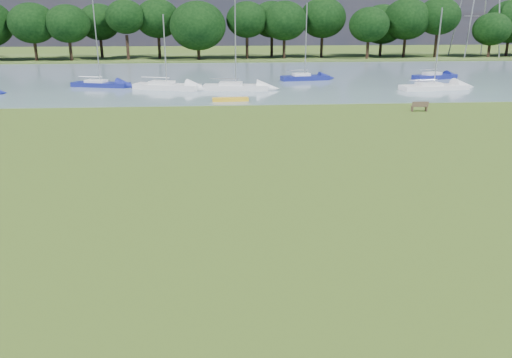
{
  "coord_description": "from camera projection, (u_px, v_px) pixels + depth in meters",
  "views": [
    {
      "loc": [
        -0.06,
        -19.91,
        7.21
      ],
      "look_at": [
        1.34,
        -2.0,
        1.32
      ],
      "focal_mm": 35.0,
      "sensor_mm": 36.0,
      "label": 1
    }
  ],
  "objects": [
    {
      "name": "ground",
      "position": [
        221.0,
        195.0,
        21.11
      ],
      "size": [
        220.0,
        220.0,
        0.0
      ],
      "primitive_type": "plane",
      "color": "brown"
    },
    {
      "name": "river",
      "position": [
        217.0,
        78.0,
        60.9
      ],
      "size": [
        220.0,
        40.0,
        0.1
      ],
      "primitive_type": "cube",
      "color": "slate",
      "rests_on": "ground"
    },
    {
      "name": "far_bank",
      "position": [
        216.0,
        58.0,
        89.32
      ],
      "size": [
        220.0,
        20.0,
        0.4
      ],
      "primitive_type": "cube",
      "color": "#4C6626",
      "rests_on": "ground"
    },
    {
      "name": "riverbank_bench",
      "position": [
        420.0,
        106.0,
        39.34
      ],
      "size": [
        1.32,
        0.44,
        0.8
      ],
      "rotation": [
        0.0,
        0.0,
        -0.04
      ],
      "color": "brown",
      "rests_on": "ground"
    },
    {
      "name": "kayak",
      "position": [
        230.0,
        99.0,
        43.87
      ],
      "size": [
        3.19,
        0.92,
        0.32
      ],
      "primitive_type": "cube",
      "rotation": [
        0.0,
        0.0,
        0.06
      ],
      "color": "gold",
      "rests_on": "river"
    },
    {
      "name": "tree_line",
      "position": [
        223.0,
        22.0,
        83.68
      ],
      "size": [
        145.17,
        8.6,
        10.41
      ],
      "color": "black",
      "rests_on": "far_bank"
    },
    {
      "name": "sailboat_0",
      "position": [
        434.0,
        75.0,
        59.13
      ],
      "size": [
        5.83,
        3.35,
        8.06
      ],
      "rotation": [
        0.0,
        0.0,
        0.34
      ],
      "color": "navy",
      "rests_on": "river"
    },
    {
      "name": "sailboat_1",
      "position": [
        235.0,
        85.0,
        50.51
      ],
      "size": [
        6.74,
        2.7,
        9.51
      ],
      "rotation": [
        0.0,
        0.0,
        -0.13
      ],
      "color": "silver",
      "rests_on": "river"
    },
    {
      "name": "sailboat_2",
      "position": [
        304.0,
        76.0,
        58.05
      ],
      "size": [
        5.74,
        2.45,
        8.54
      ],
      "rotation": [
        0.0,
        0.0,
        0.17
      ],
      "color": "navy",
      "rests_on": "river"
    },
    {
      "name": "sailboat_3",
      "position": [
        166.0,
        85.0,
        50.93
      ],
      "size": [
        7.09,
        3.98,
        7.31
      ],
      "rotation": [
        0.0,
        0.0,
        -0.32
      ],
      "color": "silver",
      "rests_on": "river"
    },
    {
      "name": "sailboat_7",
      "position": [
        433.0,
        85.0,
        50.71
      ],
      "size": [
        7.11,
        2.82,
        7.82
      ],
      "rotation": [
        0.0,
        0.0,
        0.13
      ],
      "color": "silver",
      "rests_on": "river"
    },
    {
      "name": "sailboat_8",
      "position": [
        100.0,
        83.0,
        52.76
      ],
      "size": [
        6.3,
        3.32,
        8.7
      ],
      "rotation": [
        0.0,
        0.0,
        -0.28
      ],
      "color": "navy",
      "rests_on": "river"
    }
  ]
}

